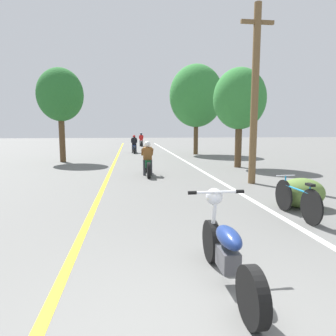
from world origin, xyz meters
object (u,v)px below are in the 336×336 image
at_px(roadside_tree_right_far, 196,96).
at_px(motorcycle_rider_lead, 148,162).
at_px(motorcycle_rider_mid, 134,146).
at_px(roadside_tree_right_near, 240,99).
at_px(motorcycle_rider_far, 141,141).
at_px(utility_pole, 255,93).
at_px(roadside_tree_left, 60,95).
at_px(bicycle_parked, 297,200).
at_px(motorcycle_foreground, 226,249).

xyz_separation_m(roadside_tree_right_far, motorcycle_rider_lead, (-4.08, -9.51, -3.64)).
bearing_deg(motorcycle_rider_mid, motorcycle_rider_lead, -88.18).
distance_m(roadside_tree_right_near, motorcycle_rider_far, 18.73).
relative_size(motorcycle_rider_lead, motorcycle_rider_far, 1.08).
distance_m(utility_pole, motorcycle_rider_lead, 4.79).
relative_size(utility_pole, motorcycle_rider_mid, 2.87).
bearing_deg(roadside_tree_right_far, motorcycle_rider_mid, 157.77).
xyz_separation_m(roadside_tree_left, bicycle_parked, (7.21, -11.67, -3.30)).
bearing_deg(roadside_tree_right_near, motorcycle_rider_far, 102.40).
distance_m(roadside_tree_right_far, motorcycle_rider_far, 11.75).
height_order(roadside_tree_right_far, roadside_tree_left, roadside_tree_right_far).
relative_size(motorcycle_foreground, bicycle_parked, 1.14).
relative_size(roadside_tree_right_far, roadside_tree_left, 1.24).
height_order(roadside_tree_left, motorcycle_foreground, roadside_tree_left).
bearing_deg(bicycle_parked, motorcycle_rider_mid, 100.12).
bearing_deg(bicycle_parked, roadside_tree_right_far, 85.19).
bearing_deg(motorcycle_rider_mid, utility_pole, -74.35).
bearing_deg(motorcycle_rider_far, motorcycle_foreground, -90.18).
distance_m(utility_pole, roadside_tree_left, 11.07).
bearing_deg(roadside_tree_right_far, roadside_tree_left, -154.89).
relative_size(roadside_tree_right_far, motorcycle_rider_mid, 3.14).
xyz_separation_m(utility_pole, motorcycle_rider_far, (-2.92, 22.34, -2.46)).
bearing_deg(motorcycle_foreground, utility_pole, 64.79).
bearing_deg(motorcycle_foreground, bicycle_parked, 46.54).
bearing_deg(roadside_tree_right_far, motorcycle_foreground, -101.39).
distance_m(motorcycle_foreground, motorcycle_rider_far, 28.73).
height_order(roadside_tree_right_near, motorcycle_rider_mid, roadside_tree_right_near).
bearing_deg(roadside_tree_right_far, roadside_tree_right_near, -86.79).
distance_m(roadside_tree_right_far, motorcycle_rider_mid, 6.03).
bearing_deg(bicycle_parked, utility_pole, 80.26).
bearing_deg(utility_pole, motorcycle_rider_lead, 147.02).
xyz_separation_m(motorcycle_foreground, motorcycle_rider_lead, (-0.42, 8.62, 0.09)).
height_order(roadside_tree_right_far, motorcycle_foreground, roadside_tree_right_far).
height_order(utility_pole, bicycle_parked, utility_pole).
bearing_deg(motorcycle_rider_lead, roadside_tree_left, 128.91).
distance_m(roadside_tree_right_far, motorcycle_rider_lead, 10.97).
distance_m(motorcycle_foreground, motorcycle_rider_mid, 19.96).
xyz_separation_m(utility_pole, motorcycle_rider_mid, (-3.80, 13.55, -2.50)).
relative_size(roadside_tree_left, motorcycle_rider_far, 2.63).
relative_size(motorcycle_rider_lead, bicycle_parked, 1.19).
bearing_deg(motorcycle_rider_lead, roadside_tree_right_near, 23.94).
bearing_deg(motorcycle_foreground, roadside_tree_right_far, 78.61).
bearing_deg(motorcycle_rider_lead, bicycle_parked, -65.85).
distance_m(roadside_tree_right_far, motorcycle_foreground, 18.87).
height_order(roadside_tree_right_far, motorcycle_rider_far, roadside_tree_right_far).
bearing_deg(bicycle_parked, roadside_tree_left, 121.71).
xyz_separation_m(roadside_tree_right_far, bicycle_parked, (-1.32, -15.66, -3.79)).
bearing_deg(roadside_tree_right_far, bicycle_parked, -94.81).
height_order(utility_pole, motorcycle_rider_lead, utility_pole).
xyz_separation_m(motorcycle_foreground, bicycle_parked, (2.34, 2.47, -0.05)).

